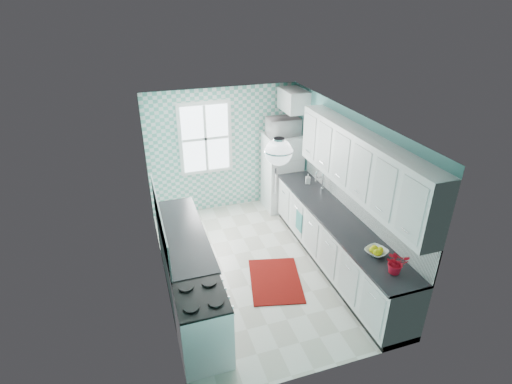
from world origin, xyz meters
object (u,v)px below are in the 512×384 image
object	(u,v)px
fridge	(282,172)
stove	(203,324)
fruit_bowl	(376,252)
microwave	(283,126)
ceiling_light	(279,152)
sink	(313,192)
potted_plant	(397,263)

from	to	relation	value
fridge	stove	bearing A→B (deg)	-124.11
fruit_bowl	microwave	world-z (taller)	microwave
ceiling_light	stove	size ratio (longest dim) A/B	0.38
stove	fruit_bowl	bearing A→B (deg)	-2.72
ceiling_light	sink	xyz separation A→B (m)	(1.20, 1.32, -1.39)
sink	ceiling_light	bearing A→B (deg)	-130.11
stove	fruit_bowl	size ratio (longest dim) A/B	3.24
stove	fruit_bowl	world-z (taller)	fruit_bowl
sink	potted_plant	size ratio (longest dim) A/B	1.73
ceiling_light	potted_plant	size ratio (longest dim) A/B	1.14
stove	sink	xyz separation A→B (m)	(2.40, 2.00, 0.45)
potted_plant	sink	bearing A→B (deg)	89.90
potted_plant	fridge	bearing A→B (deg)	91.43
microwave	potted_plant	bearing A→B (deg)	93.41
sink	fridge	bearing A→B (deg)	96.51
sink	fruit_bowl	bearing A→B (deg)	-87.88
stove	microwave	distance (m)	4.20
fridge	ceiling_light	bearing A→B (deg)	-112.06
fridge	fruit_bowl	size ratio (longest dim) A/B	5.62
potted_plant	microwave	size ratio (longest dim) A/B	0.50
ceiling_light	potted_plant	xyz separation A→B (m)	(1.20, -1.04, -1.23)
sink	fruit_bowl	xyz separation A→B (m)	(-0.00, -1.95, 0.04)
ceiling_light	fruit_bowl	bearing A→B (deg)	-27.48
potted_plant	microwave	world-z (taller)	microwave
fridge	fruit_bowl	world-z (taller)	fridge
ceiling_light	microwave	bearing A→B (deg)	66.77
stove	fridge	bearing A→B (deg)	50.74
sink	microwave	bearing A→B (deg)	96.49
ceiling_light	fridge	size ratio (longest dim) A/B	0.22
fruit_bowl	potted_plant	bearing A→B (deg)	-90.00
ceiling_light	microwave	distance (m)	2.87
fruit_bowl	potted_plant	world-z (taller)	potted_plant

